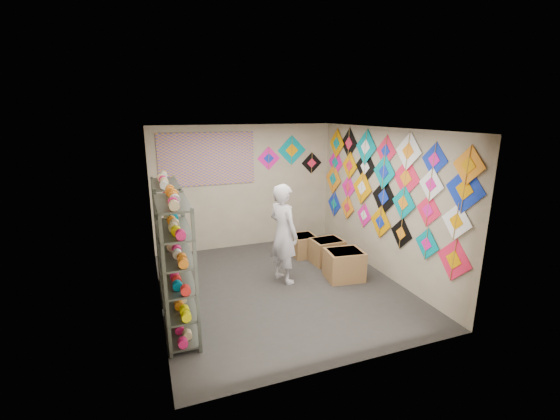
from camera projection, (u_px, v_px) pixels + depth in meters
name	position (u px, v px, depth m)	size (l,w,h in m)	color
ground	(281.00, 286.00, 6.56)	(4.50, 4.50, 0.00)	#312E2B
room_walls	(281.00, 195.00, 6.13)	(4.50, 4.50, 4.50)	tan
shelf_rack_front	(177.00, 269.00, 4.94)	(0.40, 1.10, 1.90)	#4C5147
shelf_rack_back	(169.00, 239.00, 6.12)	(0.40, 1.10, 1.90)	#4C5147
string_spools	(172.00, 246.00, 5.51)	(0.12, 2.36, 0.12)	#E0185F
kite_wall_display	(381.00, 184.00, 6.84)	(0.06, 4.37, 2.08)	#F31E45
back_wall_kites	(291.00, 156.00, 8.43)	(1.57, 0.02, 0.90)	#F0169B
poster	(207.00, 159.00, 7.79)	(2.00, 0.01, 1.10)	#5D4AA1
shopkeeper	(283.00, 234.00, 6.56)	(0.62, 0.76, 1.78)	silver
carton_a	(344.00, 265.00, 6.79)	(0.65, 0.54, 0.54)	brown
carton_b	(327.00, 251.00, 7.51)	(0.60, 0.49, 0.49)	brown
carton_c	(304.00, 245.00, 7.89)	(0.47, 0.52, 0.45)	brown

